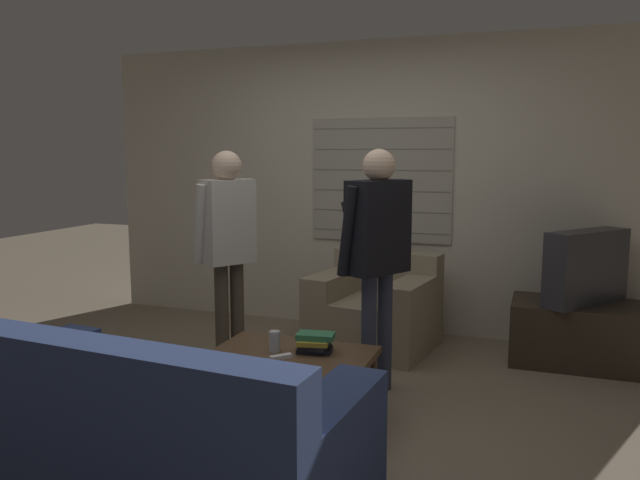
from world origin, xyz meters
name	(u,v)px	position (x,y,z in m)	size (l,w,h in m)	color
ground_plane	(284,412)	(0.00, 0.00, 0.00)	(16.00, 16.00, 0.00)	#7F705B
wall_back	(373,187)	(0.00, 2.03, 1.28)	(5.20, 0.08, 2.55)	beige
couch_blue	(143,438)	(-0.22, -1.12, 0.30)	(2.03, 1.10, 0.85)	navy
armchair_beige	(375,310)	(0.19, 1.46, 0.31)	(1.03, 0.93, 0.76)	gray
coffee_table	(290,360)	(0.08, -0.09, 0.37)	(0.95, 0.65, 0.41)	brown
tv_stand	(582,334)	(1.76, 1.56, 0.23)	(1.02, 0.56, 0.47)	#33281E
tv	(586,267)	(1.76, 1.56, 0.74)	(0.62, 0.72, 0.55)	#2D2D33
person_left_standing	(227,234)	(-0.68, 0.57, 1.00)	(0.58, 0.71, 1.60)	#4C4233
person_right_standing	(377,240)	(0.44, 0.52, 1.02)	(0.59, 0.75, 1.61)	#33384C
book_stack	(315,342)	(0.20, -0.01, 0.47)	(0.24, 0.21, 0.12)	black
soda_can	(275,341)	(-0.02, -0.08, 0.47)	(0.07, 0.07, 0.13)	silver
spare_remote	(281,357)	(0.07, -0.20, 0.42)	(0.12, 0.12, 0.02)	white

